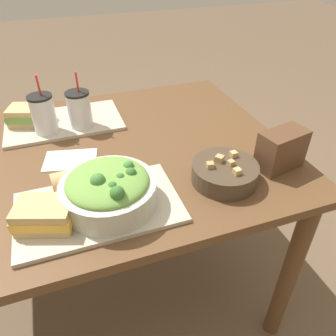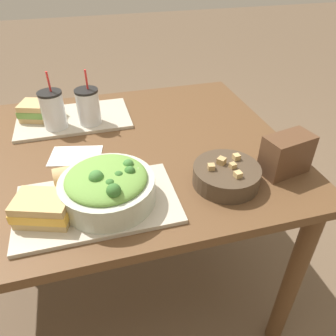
% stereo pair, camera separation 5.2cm
% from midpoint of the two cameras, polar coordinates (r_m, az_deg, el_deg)
% --- Properties ---
extents(ground_plane, '(12.00, 12.00, 0.00)m').
position_cam_midpoint_polar(ground_plane, '(1.63, -10.51, -19.98)').
color(ground_plane, brown).
extents(dining_table, '(1.28, 0.91, 0.74)m').
position_cam_midpoint_polar(dining_table, '(1.16, -13.95, -1.73)').
color(dining_table, brown).
rests_on(dining_table, ground_plane).
extents(tray_near, '(0.42, 0.25, 0.01)m').
position_cam_midpoint_polar(tray_near, '(0.88, -13.61, -6.74)').
color(tray_near, '#BCB29E').
rests_on(tray_near, dining_table).
extents(tray_far, '(0.42, 0.25, 0.01)m').
position_cam_midpoint_polar(tray_far, '(1.31, -18.75, 7.56)').
color(tray_far, '#BCB29E').
rests_on(tray_far, dining_table).
extents(salad_bowl, '(0.25, 0.25, 0.11)m').
position_cam_midpoint_polar(salad_bowl, '(0.85, -12.04, -3.59)').
color(salad_bowl, beige).
rests_on(salad_bowl, tray_near).
extents(soup_bowl, '(0.19, 0.19, 0.07)m').
position_cam_midpoint_polar(soup_bowl, '(0.94, 8.29, -0.75)').
color(soup_bowl, '#473828').
rests_on(soup_bowl, dining_table).
extents(sandwich_near, '(0.16, 0.13, 0.06)m').
position_cam_midpoint_polar(sandwich_near, '(0.84, -22.32, -7.59)').
color(sandwich_near, tan).
rests_on(sandwich_near, tray_near).
extents(baguette_near, '(0.13, 0.07, 0.06)m').
position_cam_midpoint_polar(baguette_near, '(0.93, -17.19, -1.95)').
color(baguette_near, tan).
rests_on(baguette_near, tray_near).
extents(sandwich_far, '(0.16, 0.13, 0.06)m').
position_cam_midpoint_polar(sandwich_far, '(1.32, -24.17, 8.36)').
color(sandwich_far, tan).
rests_on(sandwich_far, tray_far).
extents(drink_cup_dark, '(0.08, 0.08, 0.21)m').
position_cam_midpoint_polar(drink_cup_dark, '(1.23, -22.00, 8.54)').
color(drink_cup_dark, silver).
rests_on(drink_cup_dark, tray_far).
extents(drink_cup_red, '(0.08, 0.08, 0.20)m').
position_cam_midpoint_polar(drink_cup_red, '(1.22, -16.28, 9.61)').
color(drink_cup_red, silver).
rests_on(drink_cup_red, tray_far).
extents(chip_bag, '(0.15, 0.10, 0.12)m').
position_cam_midpoint_polar(chip_bag, '(1.02, 17.77, 3.02)').
color(chip_bag, brown).
rests_on(chip_bag, dining_table).
extents(napkin_folded, '(0.18, 0.15, 0.00)m').
position_cam_midpoint_polar(napkin_folded, '(1.09, -17.96, 1.35)').
color(napkin_folded, white).
rests_on(napkin_folded, dining_table).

